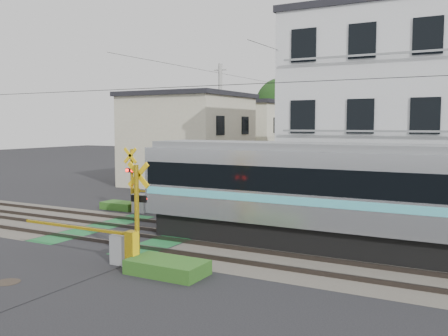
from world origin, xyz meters
The scene contains 12 objects.
ground centered at (0.00, 0.00, 0.00)m, with size 120.00×120.00×0.00m, color black.
track_bed centered at (0.00, 0.00, 0.04)m, with size 120.00×120.00×0.14m.
crossing_signal_near centered at (2.59, -3.65, 0.71)m, with size 4.74×0.65×3.09m.
crossing_signal_far centered at (-2.59, 3.65, 0.71)m, with size 4.74×0.65×3.09m.
apartment_block centered at (8.50, 9.49, 4.66)m, with size 10.20×8.36×9.30m.
houses_row centered at (0.25, 25.92, 3.24)m, with size 22.07×31.35×6.80m.
tree_hill centered at (0.30, 48.66, 6.22)m, with size 40.00×13.60×11.97m.
catenary centered at (6.00, 0.03, 3.70)m, with size 60.00×5.04×7.00m.
utility_poles centered at (-1.05, 23.01, 4.08)m, with size 7.90×42.00×8.00m.
pedestrian centered at (-0.07, 24.09, 0.80)m, with size 0.59×0.38×1.61m, color #272D31.
manhole_cover centered at (0.93, -6.44, 0.01)m, with size 0.67×0.67×0.02m, color #2D261E.
weed_patches centered at (1.76, -0.09, 0.18)m, with size 10.25×8.80×0.40m.
Camera 1 is at (12.08, -14.98, 4.16)m, focal length 40.00 mm.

